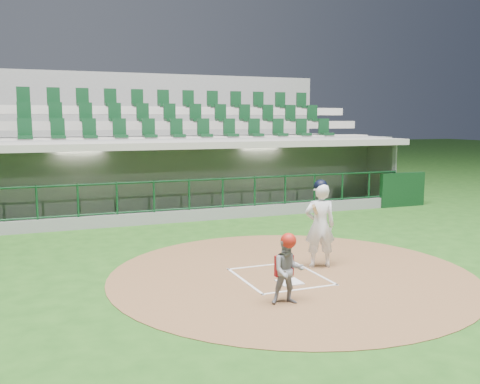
% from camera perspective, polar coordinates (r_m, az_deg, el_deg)
% --- Properties ---
extents(ground, '(120.00, 120.00, 0.00)m').
position_cam_1_polar(ground, '(10.81, 3.59, -8.65)').
color(ground, '#1E4A15').
rests_on(ground, ground).
extents(dirt_circle, '(7.20, 7.20, 0.01)m').
position_cam_1_polar(dirt_circle, '(10.76, 5.51, -8.71)').
color(dirt_circle, brown).
rests_on(dirt_circle, ground).
extents(home_plate, '(0.43, 0.43, 0.02)m').
position_cam_1_polar(home_plate, '(10.20, 5.29, -9.54)').
color(home_plate, silver).
rests_on(home_plate, dirt_circle).
extents(batter_box_chalk, '(1.55, 1.80, 0.01)m').
position_cam_1_polar(batter_box_chalk, '(10.55, 4.29, -8.98)').
color(batter_box_chalk, white).
rests_on(batter_box_chalk, ground).
extents(dugout_structure, '(16.40, 3.70, 3.00)m').
position_cam_1_polar(dugout_structure, '(17.90, -6.98, 0.95)').
color(dugout_structure, slate).
rests_on(dugout_structure, ground).
extents(seating_deck, '(17.00, 6.72, 5.15)m').
position_cam_1_polar(seating_deck, '(20.82, -9.29, 3.13)').
color(seating_deck, gray).
rests_on(seating_deck, ground).
extents(batter, '(0.90, 0.93, 1.83)m').
position_cam_1_polar(batter, '(11.13, 8.51, -3.35)').
color(batter, white).
rests_on(batter, dirt_circle).
extents(catcher, '(0.63, 0.54, 1.19)m').
position_cam_1_polar(catcher, '(8.93, 5.13, -8.16)').
color(catcher, gray).
rests_on(catcher, dirt_circle).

